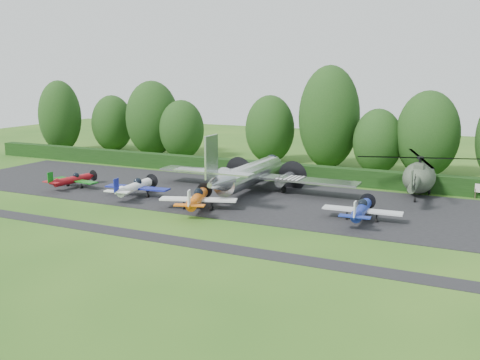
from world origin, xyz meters
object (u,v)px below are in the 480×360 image
at_px(transport_plane, 249,174).
at_px(helicopter, 419,175).
at_px(light_plane_orange, 197,199).
at_px(light_plane_white, 135,187).
at_px(light_plane_blue, 361,210).
at_px(light_plane_red, 73,180).

xyz_separation_m(transport_plane, helicopter, (17.08, 6.71, 0.17)).
xyz_separation_m(light_plane_orange, helicopter, (18.40, 15.87, 1.09)).
bearing_deg(transport_plane, helicopter, 21.11).
xyz_separation_m(light_plane_white, light_plane_orange, (8.74, -1.94, 0.04)).
height_order(light_plane_white, helicopter, helicopter).
relative_size(transport_plane, light_plane_blue, 3.19).
bearing_deg(light_plane_white, light_plane_red, -179.27).
distance_m(transport_plane, light_plane_white, 12.41).
xyz_separation_m(transport_plane, light_plane_blue, (13.86, -6.34, -0.99)).
bearing_deg(light_plane_orange, light_plane_blue, 28.96).
bearing_deg(helicopter, transport_plane, -156.45).
relative_size(transport_plane, light_plane_orange, 3.01).
bearing_deg(light_plane_white, light_plane_blue, 7.93).
distance_m(light_plane_red, helicopter, 38.80).
bearing_deg(light_plane_blue, light_plane_white, -174.62).
height_order(transport_plane, light_plane_orange, transport_plane).
distance_m(light_plane_white, light_plane_orange, 8.95).
bearing_deg(light_plane_white, light_plane_orange, -6.69).
xyz_separation_m(light_plane_red, light_plane_orange, (18.11, -2.78, 0.21)).
height_order(transport_plane, light_plane_white, transport_plane).
relative_size(light_plane_orange, light_plane_blue, 1.06).
xyz_separation_m(transport_plane, light_plane_white, (-10.05, -7.21, -0.96)).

